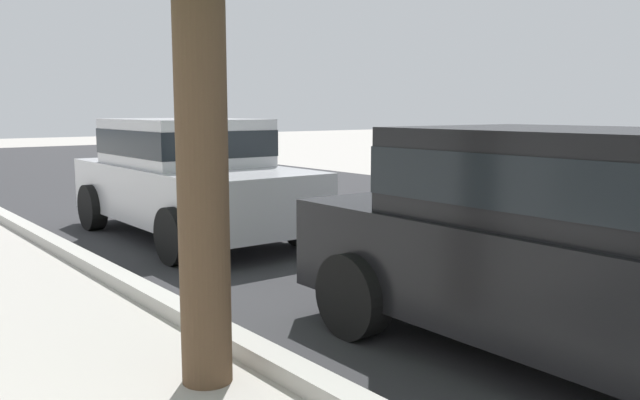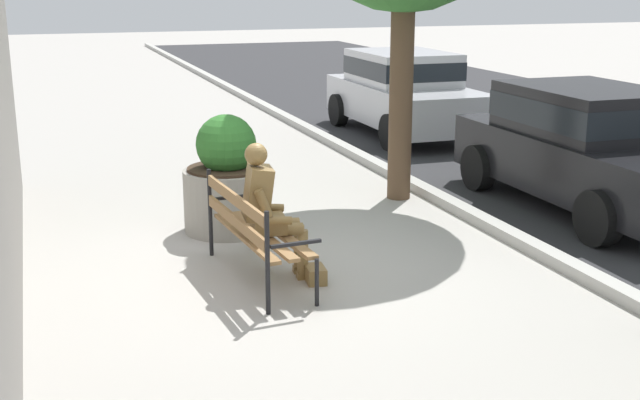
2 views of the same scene
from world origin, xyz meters
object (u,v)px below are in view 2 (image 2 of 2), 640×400
object	(u,v)px
park_bench	(252,227)
parked_car_silver	(404,90)
bronze_statue_seated	(273,214)
parked_car_black	(589,144)
concrete_planter	(227,183)

from	to	relation	value
park_bench	parked_car_silver	xyz separation A→B (m)	(-6.75, 4.75, 0.30)
bronze_statue_seated	parked_car_black	world-z (taller)	parked_car_black
park_bench	parked_car_silver	distance (m)	8.26
parked_car_silver	parked_car_black	world-z (taller)	same
park_bench	bronze_statue_seated	size ratio (longest dim) A/B	1.34
park_bench	concrete_planter	xyz separation A→B (m)	(-1.72, 0.16, 0.03)
bronze_statue_seated	concrete_planter	size ratio (longest dim) A/B	0.99
park_bench	parked_car_black	size ratio (longest dim) A/B	0.45
concrete_planter	parked_car_silver	xyz separation A→B (m)	(-5.03, 4.59, 0.27)
concrete_planter	parked_car_black	xyz separation A→B (m)	(0.56, 4.59, 0.27)
concrete_planter	parked_car_silver	world-z (taller)	parked_car_silver
bronze_statue_seated	parked_car_silver	bearing A→B (deg)	146.20
bronze_statue_seated	park_bench	bearing A→B (deg)	-98.52
park_bench	parked_car_black	bearing A→B (deg)	103.68
parked_car_black	bronze_statue_seated	bearing A→B (deg)	-75.35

